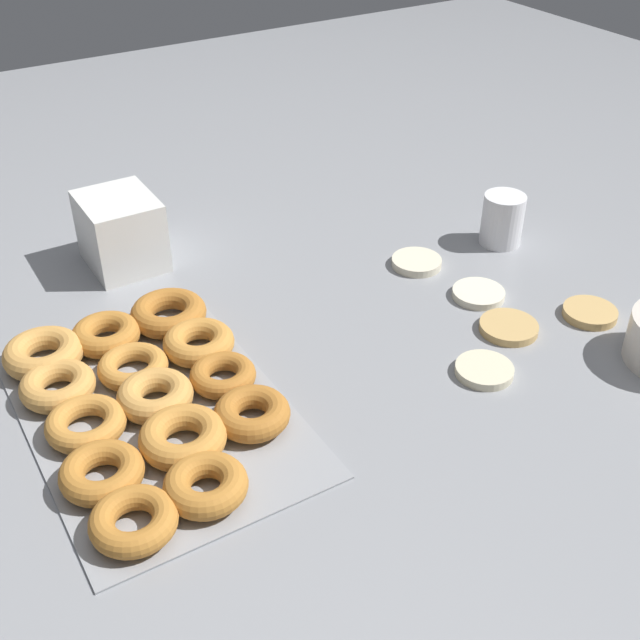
% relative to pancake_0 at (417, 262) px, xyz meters
% --- Properties ---
extents(ground_plane, '(3.00, 3.00, 0.00)m').
position_rel_pancake_0_xyz_m(ground_plane, '(0.08, -0.12, -0.01)').
color(ground_plane, gray).
extents(pancake_0, '(0.08, 0.08, 0.01)m').
position_rel_pancake_0_xyz_m(pancake_0, '(0.00, 0.00, 0.00)').
color(pancake_0, beige).
rests_on(pancake_0, ground_plane).
extents(pancake_1, '(0.09, 0.09, 0.01)m').
position_rel_pancake_0_xyz_m(pancake_1, '(0.22, 0.00, -0.00)').
color(pancake_1, tan).
rests_on(pancake_1, ground_plane).
extents(pancake_2, '(0.08, 0.08, 0.01)m').
position_rel_pancake_0_xyz_m(pancake_2, '(0.26, 0.13, -0.00)').
color(pancake_2, tan).
rests_on(pancake_2, ground_plane).
extents(pancake_3, '(0.08, 0.08, 0.01)m').
position_rel_pancake_0_xyz_m(pancake_3, '(0.13, 0.03, -0.00)').
color(pancake_3, silver).
rests_on(pancake_3, ground_plane).
extents(pancake_4, '(0.08, 0.08, 0.01)m').
position_rel_pancake_0_xyz_m(pancake_4, '(0.28, -0.09, -0.00)').
color(pancake_4, beige).
rests_on(pancake_4, ground_plane).
extents(donut_tray, '(0.46, 0.31, 0.04)m').
position_rel_pancake_0_xyz_m(donut_tray, '(0.11, -0.52, 0.01)').
color(donut_tray, '#93969B').
rests_on(donut_tray, ground_plane).
extents(container_stack, '(0.14, 0.11, 0.12)m').
position_rel_pancake_0_xyz_m(container_stack, '(-0.26, -0.41, 0.05)').
color(container_stack, white).
rests_on(container_stack, ground_plane).
extents(paper_cup, '(0.07, 0.07, 0.09)m').
position_rel_pancake_0_xyz_m(paper_cup, '(0.01, 0.17, 0.04)').
color(paper_cup, white).
rests_on(paper_cup, ground_plane).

